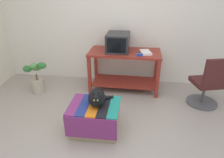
{
  "coord_description": "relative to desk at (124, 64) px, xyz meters",
  "views": [
    {
      "loc": [
        0.41,
        -2.03,
        1.94
      ],
      "look_at": [
        0.05,
        0.85,
        0.55
      ],
      "focal_mm": 32.61,
      "sensor_mm": 36.0,
      "label": 1
    }
  ],
  "objects": [
    {
      "name": "ground_plane",
      "position": [
        -0.2,
        -1.6,
        -0.53
      ],
      "size": [
        14.0,
        14.0,
        0.0
      ],
      "primitive_type": "plane",
      "color": "#9E9389"
    },
    {
      "name": "back_wall",
      "position": [
        -0.2,
        0.45,
        0.77
      ],
      "size": [
        8.0,
        0.1,
        2.6
      ],
      "primitive_type": "cube",
      "color": "silver",
      "rests_on": "ground_plane"
    },
    {
      "name": "desk",
      "position": [
        0.0,
        0.0,
        0.0
      ],
      "size": [
        1.34,
        0.66,
        0.77
      ],
      "rotation": [
        0.0,
        0.0,
        -0.02
      ],
      "color": "maroon",
      "rests_on": "ground_plane"
    },
    {
      "name": "tv_monitor",
      "position": [
        -0.13,
        0.04,
        0.41
      ],
      "size": [
        0.42,
        0.53,
        0.33
      ],
      "rotation": [
        0.0,
        0.0,
        -0.02
      ],
      "color": "#28282B",
      "rests_on": "desk"
    },
    {
      "name": "keyboard",
      "position": [
        -0.12,
        -0.14,
        0.26
      ],
      "size": [
        0.41,
        0.18,
        0.02
      ],
      "primitive_type": "cube",
      "rotation": [
        0.0,
        0.0,
        0.07
      ],
      "color": "#333338",
      "rests_on": "desk"
    },
    {
      "name": "book",
      "position": [
        0.38,
        -0.06,
        0.26
      ],
      "size": [
        0.23,
        0.32,
        0.04
      ],
      "primitive_type": "cube",
      "rotation": [
        0.0,
        0.0,
        0.23
      ],
      "color": "white",
      "rests_on": "desk"
    },
    {
      "name": "ottoman_with_blanket",
      "position": [
        -0.32,
        -1.32,
        -0.32
      ],
      "size": [
        0.69,
        0.57,
        0.42
      ],
      "color": "tan",
      "rests_on": "ground_plane"
    },
    {
      "name": "cat",
      "position": [
        -0.28,
        -1.3,
        0.0
      ],
      "size": [
        0.36,
        0.41,
        0.27
      ],
      "rotation": [
        0.0,
        0.0,
        0.15
      ],
      "color": "black",
      "rests_on": "ottoman_with_blanket"
    },
    {
      "name": "potted_plant",
      "position": [
        -1.64,
        -0.34,
        -0.24
      ],
      "size": [
        0.47,
        0.33,
        0.63
      ],
      "color": "#B7A893",
      "rests_on": "ground_plane"
    },
    {
      "name": "office_chair",
      "position": [
        1.42,
        -0.44,
        -0.14
      ],
      "size": [
        0.52,
        0.52,
        0.89
      ],
      "rotation": [
        0.0,
        0.0,
        3.4
      ],
      "color": "#4C4C51",
      "rests_on": "ground_plane"
    },
    {
      "name": "stapler",
      "position": [
        0.28,
        -0.22,
        0.27
      ],
      "size": [
        0.11,
        0.05,
        0.04
      ],
      "primitive_type": "cube",
      "rotation": [
        0.0,
        0.0,
        1.42
      ],
      "color": "#2342B7",
      "rests_on": "desk"
    },
    {
      "name": "pen",
      "position": [
        0.37,
        0.03,
        0.25
      ],
      "size": [
        0.1,
        0.11,
        0.01
      ],
      "primitive_type": "cylinder",
      "rotation": [
        0.0,
        1.57,
        2.28
      ],
      "color": "#B7B7BC",
      "rests_on": "desk"
    }
  ]
}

